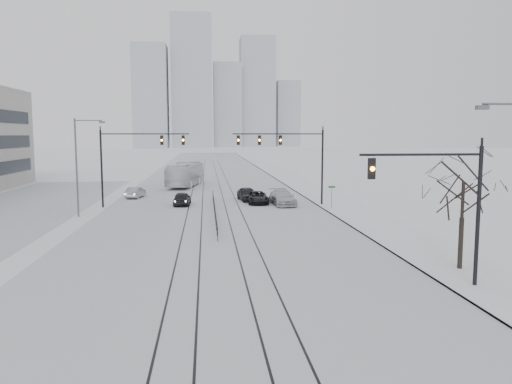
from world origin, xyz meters
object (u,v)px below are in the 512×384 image
Objects in this scene: sedan_nb_right at (283,198)px; sedan_nb_far at (247,194)px; traffic_mast_near at (447,197)px; sedan_sb_inner at (182,199)px; box_truck at (185,175)px; bare_tree at (463,191)px; sedan_sb_outer at (136,193)px; sedan_nb_front at (258,198)px.

sedan_nb_far is at bearing 127.32° from sedan_nb_right.
sedan_nb_right is at bearing 96.57° from traffic_mast_near.
sedan_sb_inner is 10.76m from sedan_nb_right.
sedan_nb_right is 23.38m from box_truck.
sedan_sb_outer is at bearing 123.01° from bare_tree.
sedan_nb_right reaches higher than sedan_sb_outer.
bare_tree reaches higher than sedan_sb_outer.
bare_tree is 1.28× the size of sedan_nb_front.
box_truck is at bearing 114.10° from sedan_nb_right.
bare_tree is (2.41, 3.00, -0.07)m from traffic_mast_near.
box_truck is at bearing 106.18° from sedan_nb_far.
bare_tree reaches higher than sedan_nb_right.
sedan_nb_far is (-6.87, 33.56, -3.79)m from traffic_mast_near.
sedan_nb_right is 5.19m from sedan_nb_far.
sedan_sb_outer is 0.87× the size of sedan_nb_far.
traffic_mast_near reaches higher than sedan_sb_inner.
sedan_nb_right is (-3.42, 29.69, -3.77)m from traffic_mast_near.
sedan_nb_front is at bearing -174.36° from sedan_sb_inner.
traffic_mast_near reaches higher than sedan_nb_far.
sedan_sb_outer is at bearing -46.84° from sedan_sb_inner.
sedan_sb_inner is 19.59m from box_truck.
sedan_nb_front is 20.98m from box_truck.
box_truck is (-16.97, 47.22, -2.77)m from bare_tree.
sedan_sb_outer is 0.83× the size of sedan_nb_front.
sedan_nb_far is at bearing 125.74° from box_truck.
traffic_mast_near reaches higher than sedan_nb_right.
sedan_sb_inner is at bearing -176.15° from sedan_nb_front.
sedan_sb_outer is 0.72× the size of sedan_nb_right.
sedan_nb_right is 0.44× the size of box_truck.
box_truck is (-8.60, 19.10, 1.06)m from sedan_nb_front.
sedan_sb_inner is 0.89× the size of sedan_nb_front.
sedan_nb_far is (-3.45, 3.88, -0.02)m from sedan_nb_right.
traffic_mast_near is 31.92m from sedan_nb_front.
bare_tree is at bearing -82.05° from sedan_nb_right.
sedan_nb_front is at bearing 100.83° from traffic_mast_near.
sedan_nb_front is 1.06× the size of sedan_nb_far.
sedan_sb_outer is at bearing 156.41° from sedan_nb_front.
traffic_mast_near is 30.12m from sedan_nb_right.
sedan_nb_right is at bearing -56.90° from sedan_nb_far.
traffic_mast_near is at bearing 117.17° from sedan_sb_inner.
sedan_nb_front is (-5.96, 31.12, -3.90)m from traffic_mast_near.
box_truck is (-7.68, 16.66, 0.95)m from sedan_nb_far.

